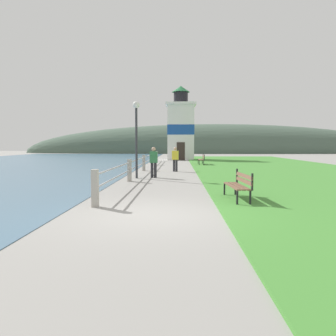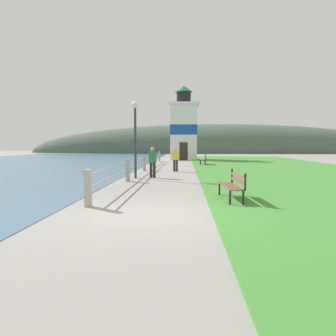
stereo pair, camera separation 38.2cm
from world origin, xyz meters
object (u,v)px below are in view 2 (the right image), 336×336
park_bench_near (233,184)px  lighthouse (184,128)px  person_strolling (176,158)px  person_by_railing (153,161)px  lamp_post (135,125)px  park_bench_midway (204,159)px

park_bench_near → lighthouse: bearing=-90.1°
person_strolling → person_by_railing: person_by_railing is taller
lighthouse → lamp_post: size_ratio=2.12×
park_bench_midway → lamp_post: 12.03m
lighthouse → person_strolling: size_ratio=5.32×
park_bench_midway → person_strolling: bearing=72.9°
park_bench_midway → lighthouse: (-1.76, 9.80, 3.09)m
park_bench_midway → lighthouse: 10.42m
person_strolling → lamp_post: 5.10m
park_bench_near → person_by_railing: (-3.20, 7.08, 0.34)m
park_bench_near → lighthouse: size_ratio=0.22×
park_bench_near → person_by_railing: size_ratio=1.16×
lighthouse → lamp_post: (-2.39, -20.87, -0.89)m
person_strolling → person_by_railing: 4.12m
lighthouse → person_strolling: lighthouse is taller
person_strolling → lamp_post: size_ratio=0.40×
lighthouse → person_by_railing: (-1.53, -20.52, -2.76)m
park_bench_near → person_strolling: 11.26m
lighthouse → park_bench_near: bearing=-86.5°
lighthouse → person_by_railing: 20.76m
park_bench_midway → person_by_railing: person_by_railing is taller
park_bench_near → park_bench_midway: (0.09, 17.81, 0.00)m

